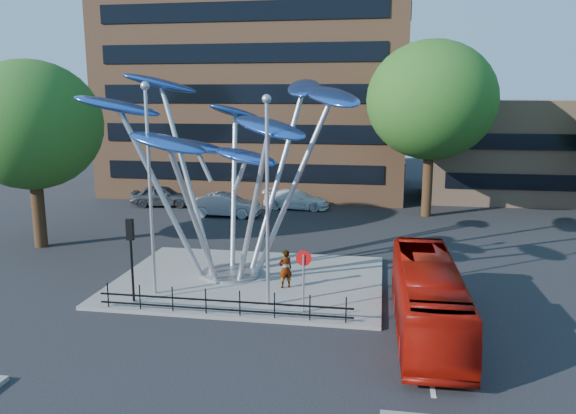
% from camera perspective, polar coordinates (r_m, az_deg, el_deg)
% --- Properties ---
extents(ground, '(120.00, 120.00, 0.00)m').
position_cam_1_polar(ground, '(20.34, -5.19, -13.17)').
color(ground, black).
rests_on(ground, ground).
extents(traffic_island, '(12.00, 9.00, 0.15)m').
position_cam_1_polar(traffic_island, '(25.96, -3.96, -7.45)').
color(traffic_island, slate).
rests_on(traffic_island, ground).
extents(brick_tower, '(25.00, 15.00, 30.00)m').
position_cam_1_polar(brick_tower, '(51.46, -2.80, 18.67)').
color(brick_tower, brown).
rests_on(brick_tower, ground).
extents(low_building_near, '(15.00, 8.00, 8.00)m').
position_cam_1_polar(low_building_near, '(49.36, 22.72, 5.33)').
color(low_building_near, tan).
rests_on(low_building_near, ground).
extents(tree_right, '(8.80, 8.80, 12.11)m').
position_cam_1_polar(tree_right, '(40.00, 14.37, 10.44)').
color(tree_right, black).
rests_on(tree_right, ground).
extents(tree_left, '(7.60, 7.60, 10.32)m').
position_cam_1_polar(tree_left, '(33.68, -24.66, 7.55)').
color(tree_left, black).
rests_on(tree_left, ground).
extents(leaf_sculpture, '(12.72, 9.54, 9.51)m').
position_cam_1_polar(leaf_sculpture, '(25.55, -6.17, 7.79)').
color(leaf_sculpture, '#9EA0A5').
rests_on(leaf_sculpture, traffic_island).
extents(street_lamp_left, '(0.36, 0.36, 8.80)m').
position_cam_1_polar(street_lamp_left, '(23.53, -13.91, 3.51)').
color(street_lamp_left, '#9EA0A5').
rests_on(street_lamp_left, traffic_island).
extents(street_lamp_right, '(0.36, 0.36, 8.30)m').
position_cam_1_polar(street_lamp_right, '(21.58, -2.13, 2.45)').
color(street_lamp_right, '#9EA0A5').
rests_on(street_lamp_right, traffic_island).
extents(traffic_light_island, '(0.28, 0.18, 3.42)m').
position_cam_1_polar(traffic_light_island, '(23.36, -15.69, -3.50)').
color(traffic_light_island, black).
rests_on(traffic_light_island, traffic_island).
extents(no_entry_sign_island, '(0.60, 0.10, 2.45)m').
position_cam_1_polar(no_entry_sign_island, '(21.62, 1.60, -6.46)').
color(no_entry_sign_island, '#9EA0A5').
rests_on(no_entry_sign_island, traffic_island).
extents(pedestrian_railing_front, '(10.00, 0.06, 1.00)m').
position_cam_1_polar(pedestrian_railing_front, '(21.89, -6.64, -9.82)').
color(pedestrian_railing_front, black).
rests_on(pedestrian_railing_front, traffic_island).
extents(red_bus, '(2.32, 9.23, 2.56)m').
position_cam_1_polar(red_bus, '(21.02, 13.98, -8.88)').
color(red_bus, '#970F07').
rests_on(red_bus, ground).
extents(pedestrian, '(0.74, 0.67, 1.70)m').
position_cam_1_polar(pedestrian, '(24.50, -0.28, -6.30)').
color(pedestrian, gray).
rests_on(pedestrian, traffic_island).
extents(parked_car_left, '(4.93, 2.49, 1.61)m').
position_cam_1_polar(parked_car_left, '(44.09, -12.64, 1.11)').
color(parked_car_left, '#42464A').
rests_on(parked_car_left, ground).
extents(parked_car_mid, '(4.96, 1.83, 1.62)m').
position_cam_1_polar(parked_car_mid, '(39.64, -6.36, 0.20)').
color(parked_car_mid, '#A1A5A8').
rests_on(parked_car_mid, ground).
extents(parked_car_right, '(5.03, 2.35, 1.42)m').
position_cam_1_polar(parked_car_right, '(42.07, 0.85, 0.78)').
color(parked_car_right, silver).
rests_on(parked_car_right, ground).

